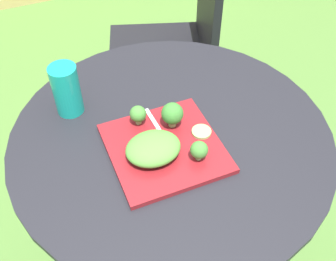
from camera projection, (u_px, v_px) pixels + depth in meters
patio_table at (171, 202)px, 1.26m from camera, size 0.81×0.81×0.76m
patio_chair at (181, 35)px, 1.76m from camera, size 0.56×0.56×0.90m
salad_plate at (165, 148)px, 1.00m from camera, size 0.26×0.26×0.01m
drinking_glass at (67, 92)px, 1.05m from camera, size 0.07×0.07×0.14m
fork at (161, 133)px, 1.02m from camera, size 0.03×0.15×0.00m
lettuce_mound at (153, 148)px, 0.96m from camera, size 0.13×0.11×0.05m
broccoli_floret_0 at (172, 114)px, 1.01m from camera, size 0.06×0.06×0.07m
broccoli_floret_1 at (199, 150)px, 0.94m from camera, size 0.04×0.04×0.05m
broccoli_floret_2 at (138, 114)px, 1.02m from camera, size 0.04×0.04×0.05m
cucumber_slice_0 at (201, 132)px, 1.02m from camera, size 0.05×0.05×0.01m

